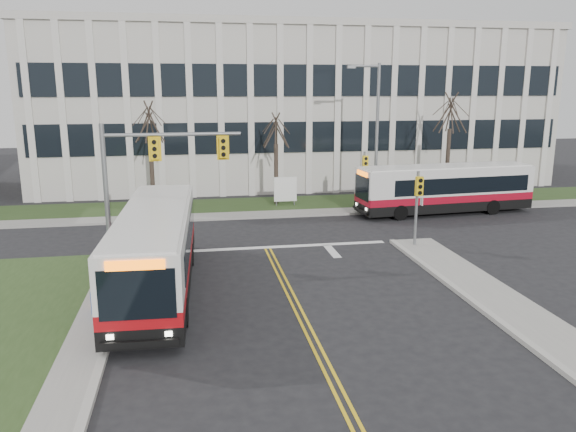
{
  "coord_description": "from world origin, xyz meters",
  "views": [
    {
      "loc": [
        -3.57,
        -18.23,
        7.74
      ],
      "look_at": [
        0.72,
        6.32,
        2.0
      ],
      "focal_mm": 35.0,
      "sensor_mm": 36.0,
      "label": 1
    }
  ],
  "objects_px": {
    "bus_cross": "(445,190)",
    "streetlight": "(375,128)",
    "directory_sign": "(285,190)",
    "bus_main": "(156,251)",
    "newspaper_box_blue": "(101,303)",
    "newspaper_box_red": "(103,298)"
  },
  "relations": [
    {
      "from": "bus_cross",
      "to": "streetlight",
      "type": "bearing_deg",
      "value": -123.94
    },
    {
      "from": "directory_sign",
      "to": "bus_main",
      "type": "distance_m",
      "value": 16.24
    },
    {
      "from": "directory_sign",
      "to": "bus_main",
      "type": "relative_size",
      "value": 0.17
    },
    {
      "from": "directory_sign",
      "to": "bus_cross",
      "type": "xyz_separation_m",
      "value": [
        9.49,
        -3.5,
        0.3
      ]
    },
    {
      "from": "newspaper_box_blue",
      "to": "bus_main",
      "type": "bearing_deg",
      "value": 70.17
    },
    {
      "from": "directory_sign",
      "to": "newspaper_box_blue",
      "type": "height_order",
      "value": "directory_sign"
    },
    {
      "from": "newspaper_box_blue",
      "to": "newspaper_box_red",
      "type": "relative_size",
      "value": 1.0
    },
    {
      "from": "directory_sign",
      "to": "newspaper_box_blue",
      "type": "bearing_deg",
      "value": -119.04
    },
    {
      "from": "streetlight",
      "to": "bus_cross",
      "type": "height_order",
      "value": "streetlight"
    },
    {
      "from": "bus_cross",
      "to": "newspaper_box_red",
      "type": "distance_m",
      "value": 22.73
    },
    {
      "from": "bus_cross",
      "to": "newspaper_box_blue",
      "type": "relative_size",
      "value": 11.63
    },
    {
      "from": "bus_main",
      "to": "newspaper_box_blue",
      "type": "xyz_separation_m",
      "value": [
        -1.8,
        -2.35,
        -1.08
      ]
    },
    {
      "from": "bus_main",
      "to": "bus_cross",
      "type": "relative_size",
      "value": 1.06
    },
    {
      "from": "bus_main",
      "to": "newspaper_box_red",
      "type": "xyz_separation_m",
      "value": [
        -1.8,
        -1.85,
        -1.08
      ]
    },
    {
      "from": "streetlight",
      "to": "newspaper_box_red",
      "type": "relative_size",
      "value": 9.68
    },
    {
      "from": "bus_cross",
      "to": "newspaper_box_red",
      "type": "xyz_separation_m",
      "value": [
        -18.79,
        -12.75,
        -1.0
      ]
    },
    {
      "from": "directory_sign",
      "to": "newspaper_box_blue",
      "type": "relative_size",
      "value": 2.11
    },
    {
      "from": "directory_sign",
      "to": "newspaper_box_red",
      "type": "relative_size",
      "value": 2.11
    },
    {
      "from": "newspaper_box_blue",
      "to": "bus_cross",
      "type": "bearing_deg",
      "value": 52.79
    },
    {
      "from": "newspaper_box_blue",
      "to": "newspaper_box_red",
      "type": "xyz_separation_m",
      "value": [
        0.0,
        0.5,
        0.0
      ]
    },
    {
      "from": "newspaper_box_red",
      "to": "streetlight",
      "type": "bearing_deg",
      "value": 61.18
    },
    {
      "from": "directory_sign",
      "to": "bus_main",
      "type": "bearing_deg",
      "value": -117.51
    }
  ]
}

